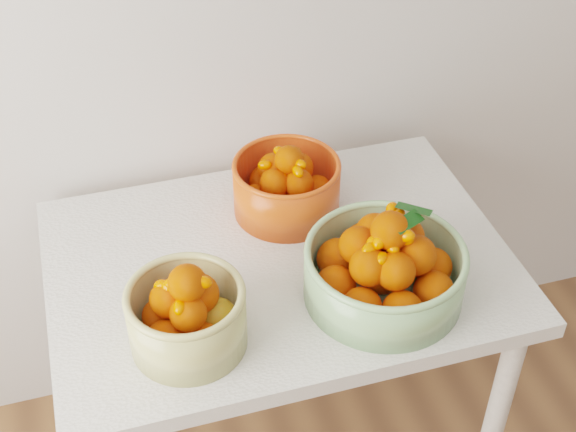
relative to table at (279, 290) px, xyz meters
name	(u,v)px	position (x,y,z in m)	size (l,w,h in m)	color
table	(279,290)	(0.00, 0.00, 0.00)	(1.00, 0.70, 0.75)	silver
bowl_cream	(187,315)	(-0.23, -0.18, 0.17)	(0.27, 0.27, 0.20)	tan
bowl_green	(384,268)	(0.18, -0.16, 0.17)	(0.39, 0.39, 0.21)	#8CB67E
bowl_orange	(287,185)	(0.06, 0.16, 0.17)	(0.33, 0.33, 0.18)	#ED4016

